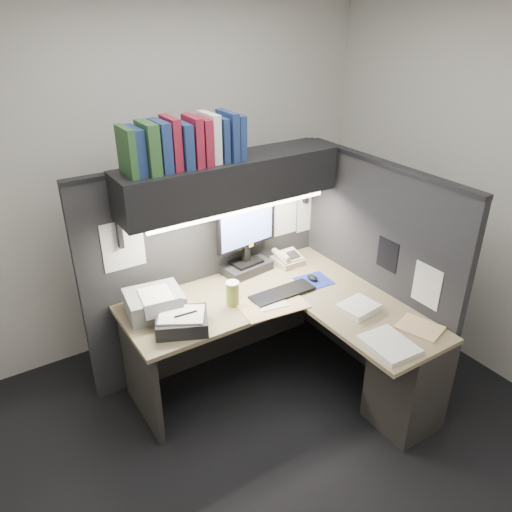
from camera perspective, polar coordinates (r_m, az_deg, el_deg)
name	(u,v)px	position (r m, az deg, el deg)	size (l,w,h in m)	color
floor	(275,426)	(3.57, 2.14, -18.80)	(3.50, 3.50, 0.00)	black
wall_back	(168,176)	(3.99, -9.98, 9.03)	(3.50, 0.04, 2.70)	beige
wall_right	(477,189)	(3.97, 23.94, 6.98)	(0.04, 3.00, 2.70)	beige
partition_back	(209,266)	(3.74, -5.38, -1.13)	(1.90, 0.06, 1.60)	black
partition_right	(374,274)	(3.72, 13.28, -1.97)	(0.06, 1.50, 1.60)	black
desk	(328,352)	(3.47, 8.18, -10.81)	(1.70, 1.53, 0.73)	#887856
overhead_shelf	(230,180)	(3.36, -3.00, 8.63)	(1.55, 0.34, 0.30)	black
task_light_tube	(241,211)	(3.30, -1.71, 5.20)	(0.04, 0.04, 1.32)	white
monitor	(246,246)	(3.69, -1.14, 1.20)	(0.51, 0.27, 0.55)	black
keyboard	(282,293)	(3.50, 3.04, -4.25)	(0.47, 0.16, 0.02)	black
mousepad	(314,281)	(3.69, 6.63, -2.85)	(0.24, 0.21, 0.00)	navy
mouse	(312,278)	(3.69, 6.47, -2.49)	(0.06, 0.09, 0.03)	black
telephone	(288,259)	(3.89, 3.68, -0.34)	(0.20, 0.21, 0.08)	#B6AA8C
coffee_cup	(233,294)	(3.35, -2.70, -4.37)	(0.09, 0.09, 0.16)	#A8B046
printer	(154,303)	(3.35, -11.53, -5.24)	(0.36, 0.30, 0.14)	gray
notebook_stack	(182,322)	(3.17, -8.45, -7.47)	(0.32, 0.27, 0.10)	black
open_folder	(272,305)	(3.39, 1.81, -5.58)	(0.45, 0.29, 0.01)	tan
paper_stack_a	(358,308)	(3.39, 11.62, -5.79)	(0.24, 0.20, 0.05)	white
paper_stack_b	(389,345)	(3.10, 14.99, -9.79)	(0.25, 0.31, 0.03)	white
manila_stack	(420,328)	(3.32, 18.22, -7.78)	(0.20, 0.26, 0.01)	tan
binder_row	(183,143)	(3.13, -8.30, 12.67)	(0.77, 0.25, 0.31)	#264C26
pinned_papers	(281,241)	(3.52, 2.90, 1.75)	(1.76, 1.31, 0.51)	white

